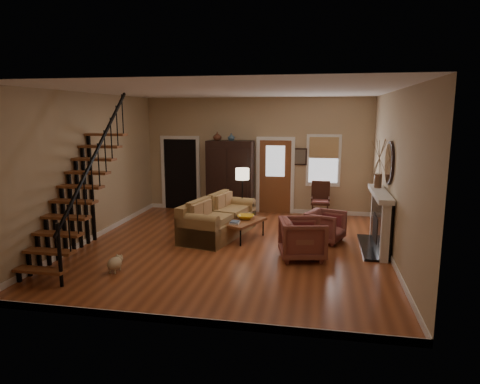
% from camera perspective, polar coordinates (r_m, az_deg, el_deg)
% --- Properties ---
extents(room, '(7.00, 7.33, 3.30)m').
position_cam_1_polar(room, '(10.76, -1.35, 3.24)').
color(room, '#974926').
rests_on(room, ground).
extents(staircase, '(0.94, 2.80, 3.20)m').
position_cam_1_polar(staircase, '(8.78, -21.00, 1.55)').
color(staircase, brown).
rests_on(staircase, ground).
extents(fireplace, '(0.33, 1.95, 2.30)m').
position_cam_1_polar(fireplace, '(9.51, 18.38, -2.95)').
color(fireplace, black).
rests_on(fireplace, ground).
extents(armoire, '(1.30, 0.60, 2.10)m').
position_cam_1_polar(armoire, '(12.23, -1.29, 1.96)').
color(armoire, black).
rests_on(armoire, ground).
extents(vase_a, '(0.24, 0.24, 0.25)m').
position_cam_1_polar(vase_a, '(12.09, -3.05, 7.45)').
color(vase_a, '#4C2619').
rests_on(vase_a, armoire).
extents(vase_b, '(0.20, 0.20, 0.21)m').
position_cam_1_polar(vase_b, '(12.00, -1.18, 7.34)').
color(vase_b, '#334C60').
rests_on(vase_b, armoire).
extents(sofa, '(1.48, 2.45, 0.85)m').
position_cam_1_polar(sofa, '(10.09, -2.87, -3.49)').
color(sofa, '#9A7746').
rests_on(sofa, ground).
extents(coffee_table, '(1.05, 1.31, 0.44)m').
position_cam_1_polar(coffee_table, '(9.87, 0.32, -5.04)').
color(coffee_table, brown).
rests_on(coffee_table, ground).
extents(bowl, '(0.39, 0.39, 0.10)m').
position_cam_1_polar(bowl, '(9.94, 0.77, -3.34)').
color(bowl, gold).
rests_on(bowl, coffee_table).
extents(books, '(0.21, 0.28, 0.05)m').
position_cam_1_polar(books, '(9.55, -0.71, -4.05)').
color(books, beige).
rests_on(books, coffee_table).
extents(armchair_left, '(1.04, 1.02, 0.80)m').
position_cam_1_polar(armchair_left, '(8.62, 8.34, -6.19)').
color(armchair_left, maroon).
rests_on(armchair_left, ground).
extents(armchair_right, '(0.99, 0.98, 0.70)m').
position_cam_1_polar(armchair_right, '(9.82, 11.33, -4.52)').
color(armchair_right, maroon).
rests_on(armchair_right, ground).
extents(floor_lamp, '(0.45, 0.45, 1.50)m').
position_cam_1_polar(floor_lamp, '(10.81, 0.31, -0.76)').
color(floor_lamp, black).
rests_on(floor_lamp, ground).
extents(side_chair, '(0.54, 0.54, 1.02)m').
position_cam_1_polar(side_chair, '(11.86, 10.66, -1.13)').
color(side_chair, '#3C1D13').
rests_on(side_chair, ground).
extents(dog, '(0.24, 0.39, 0.28)m').
position_cam_1_polar(dog, '(8.21, -16.39, -9.26)').
color(dog, '#D0B98E').
rests_on(dog, ground).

